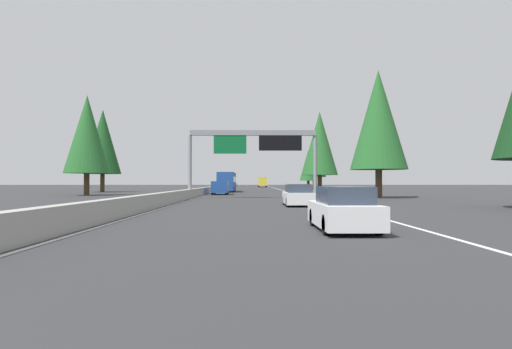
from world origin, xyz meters
The scene contains 16 objects.
ground_plane centered at (60.00, 0.00, 0.00)m, with size 320.00×320.00×0.00m, color #2D2D30.
median_barrier centered at (80.00, 0.30, 0.45)m, with size 180.00×0.56×0.90m, color #9E9B93.
shoulder_stripe_right centered at (70.00, -11.52, 0.01)m, with size 160.00×0.16×0.01m, color silver.
shoulder_stripe_median centered at (70.00, -0.25, 0.01)m, with size 160.00×0.16×0.01m, color silver.
sign_gantry_overhead centered at (40.00, -6.03, 5.31)m, with size 0.50×12.68×6.68m.
sedan_distant_a centered at (12.24, -8.82, 0.68)m, with size 4.40×1.80×1.47m.
sedan_far_left centered at (26.89, -8.87, 0.68)m, with size 4.40×1.80×1.47m.
bus_mid_center centered at (67.94, -1.76, 1.72)m, with size 11.50×2.55×3.10m.
box_truck_mid_right centered at (125.20, -9.00, 1.61)m, with size 8.50×2.40×2.95m.
minivan_far_right centered at (52.58, -1.77, 0.95)m, with size 5.00×1.95×1.69m.
conifer_right_near centered at (41.49, -18.72, 7.96)m, with size 5.76×5.76×13.08m.
conifer_right_mid centered at (60.31, -15.69, 7.21)m, with size 5.22×5.22×11.86m.
conifer_right_far centered at (88.91, -17.80, 5.08)m, with size 3.68×3.68×8.37m.
conifer_right_distant centered at (94.42, -19.83, 7.35)m, with size 5.32×5.32×12.09m.
conifer_left_near centered at (49.45, 13.98, 7.31)m, with size 5.29×5.29×12.03m.
conifer_left_mid centered at (65.99, 17.79, 7.94)m, with size 5.74×5.74×13.05m.
Camera 1 is at (-2.25, -5.73, 1.64)m, focal length 30.26 mm.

